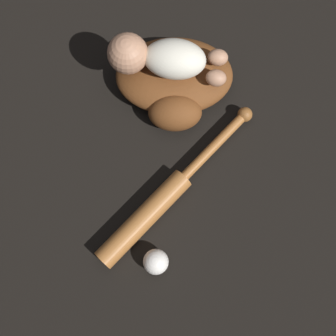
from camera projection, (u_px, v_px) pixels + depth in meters
name	position (u px, v px, depth m)	size (l,w,h in m)	color
ground_plane	(166.00, 102.00, 1.39)	(6.00, 6.00, 0.00)	black
baseball_glove	(173.00, 82.00, 1.35)	(0.34, 0.29, 0.10)	brown
baby_figure	(158.00, 58.00, 1.26)	(0.33, 0.14, 0.11)	silver
baseball_bat	(159.00, 202.00, 1.28)	(0.44, 0.46, 0.06)	#9E602D
baseball	(155.00, 262.00, 1.24)	(0.07, 0.07, 0.07)	white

